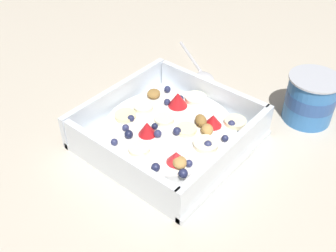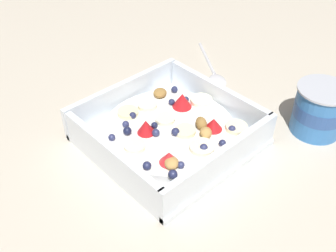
% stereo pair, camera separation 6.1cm
% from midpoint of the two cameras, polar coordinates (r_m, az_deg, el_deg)
% --- Properties ---
extents(ground_plane, '(2.40, 2.40, 0.00)m').
position_cam_midpoint_polar(ground_plane, '(0.62, 1.88, -3.06)').
color(ground_plane, beige).
extents(fruit_bowl, '(0.23, 0.23, 0.06)m').
position_cam_midpoint_polar(fruit_bowl, '(0.62, 2.95, -0.90)').
color(fruit_bowl, white).
rests_on(fruit_bowl, ground).
extents(spoon, '(0.11, 0.16, 0.01)m').
position_cam_midpoint_polar(spoon, '(0.79, 8.76, 7.49)').
color(spoon, silver).
rests_on(spoon, ground).
extents(yogurt_cup, '(0.08, 0.08, 0.08)m').
position_cam_midpoint_polar(yogurt_cup, '(0.68, 23.07, 2.05)').
color(yogurt_cup, '#3370B7').
rests_on(yogurt_cup, ground).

